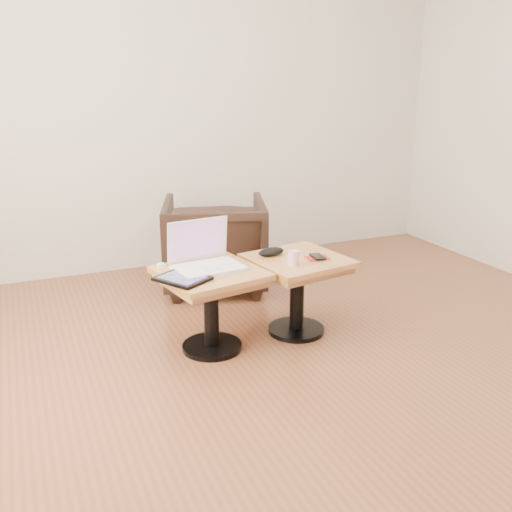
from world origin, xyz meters
name	(u,v)px	position (x,y,z in m)	size (l,w,h in m)	color
room_shell	(333,114)	(0.00, 0.00, 1.35)	(4.52, 4.52, 2.71)	brown
side_table_left	(211,291)	(-0.40, 0.59, 0.36)	(0.62, 0.62, 0.48)	black
side_table_right	(297,277)	(0.16, 0.61, 0.36)	(0.61, 0.61, 0.48)	black
laptop	(205,259)	(-0.41, 0.65, 0.53)	(0.40, 0.33, 0.26)	white
tablet	(182,279)	(-0.59, 0.50, 0.49)	(0.31, 0.33, 0.02)	black
charging_adapter	(161,266)	(-0.64, 0.75, 0.49)	(0.04, 0.04, 0.02)	white
glasses_case	(271,252)	(0.03, 0.70, 0.51)	(0.17, 0.07, 0.05)	black
striped_cup	(294,258)	(0.07, 0.49, 0.52)	(0.07, 0.07, 0.09)	#CD608F
earbuds_tangle	(297,252)	(0.19, 0.69, 0.49)	(0.07, 0.05, 0.01)	white
phone_on_sleeve	(317,257)	(0.26, 0.55, 0.49)	(0.15, 0.13, 0.02)	#A93C2C
armchair	(215,244)	(-0.04, 1.56, 0.34)	(0.72, 0.74, 0.68)	black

